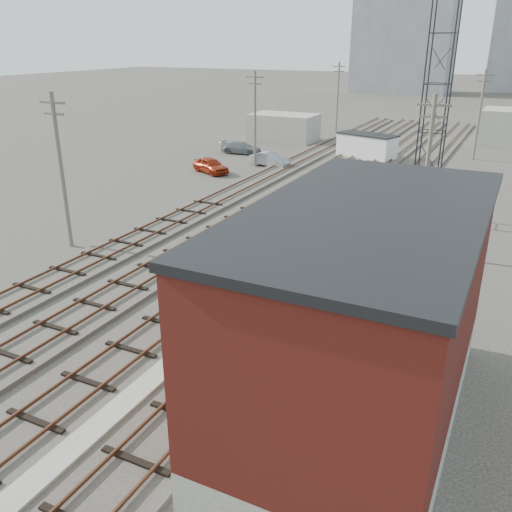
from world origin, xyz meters
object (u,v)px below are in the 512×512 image
Objects in this scene: car_grey at (241,148)px; switch_stand at (266,207)px; site_trailer at (367,146)px; signal_mast at (183,387)px; car_red at (211,165)px; car_silver at (270,159)px.

switch_stand is at bearing -152.88° from car_grey.
site_trailer is at bearing 106.08° from switch_stand.
car_grey is at bearing 140.76° from switch_stand.
signal_mast is at bearing -51.68° from switch_stand.
car_grey is (-13.05, -3.40, -0.65)m from site_trailer.
car_red is at bearing -114.55° from site_trailer.
car_red is 1.03× the size of car_silver.
signal_mast is 1.07× the size of car_silver.
car_silver is at bearing -10.47° from car_red.
signal_mast reaches higher than car_silver.
signal_mast is 40.67m from car_silver.
car_silver is 7.08m from car_grey.
car_silver is 0.90× the size of car_grey.
car_red is (-18.64, 32.68, -1.91)m from signal_mast.
car_silver reaches higher than car_grey.
car_red is at bearing 155.45° from switch_stand.
car_grey is (-5.53, 4.41, -0.02)m from car_silver.
site_trailer is at bearing 99.19° from signal_mast.
car_red is 9.70m from car_grey.
car_grey is (-20.43, 42.21, -1.97)m from signal_mast.
switch_stand is 0.29× the size of car_silver.
site_trailer is 1.58× the size of car_red.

